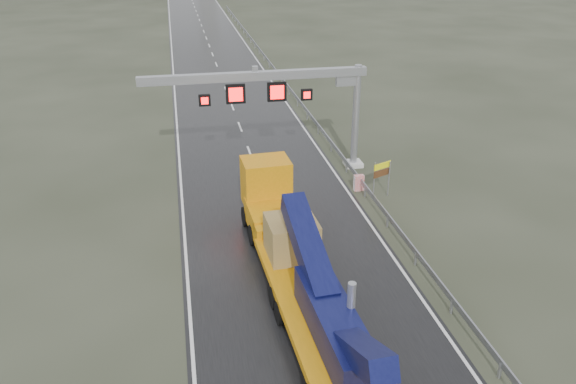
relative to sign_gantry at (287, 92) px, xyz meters
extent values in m
plane|color=#2A2F20|center=(-2.10, -17.99, -5.61)|extent=(400.00, 400.00, 0.00)
cube|color=black|center=(-2.10, 22.01, -5.60)|extent=(11.00, 200.00, 0.02)
cube|color=silver|center=(4.80, 0.01, -5.46)|extent=(1.20, 1.20, 0.30)
cylinder|color=gray|center=(4.80, 0.01, -2.01)|extent=(0.48, 0.48, 7.20)
cube|color=gray|center=(-2.10, 0.01, 1.19)|extent=(14.80, 0.55, 0.55)
cube|color=gray|center=(4.00, 0.01, 0.69)|extent=(1.40, 0.35, 0.90)
cube|color=gray|center=(-2.10, 0.01, 1.64)|extent=(0.35, 0.35, 0.35)
cube|color=black|center=(-3.40, -0.04, 0.09)|extent=(1.25, 0.25, 1.25)
cube|color=#FF0C0C|center=(-3.40, -0.18, 0.09)|extent=(0.90, 0.02, 0.90)
cube|color=black|center=(-0.70, -0.04, 0.09)|extent=(1.25, 0.25, 1.25)
cube|color=#FF0C0C|center=(-0.70, -0.18, 0.09)|extent=(0.90, 0.02, 0.90)
cube|color=black|center=(-5.40, -0.04, -0.21)|extent=(0.75, 0.25, 0.75)
cube|color=#FF0C0C|center=(-5.40, -0.18, -0.21)|extent=(0.54, 0.02, 0.54)
cube|color=black|center=(1.30, -0.04, -0.21)|extent=(0.75, 0.25, 0.75)
cube|color=#FF0C0C|center=(1.30, -0.18, -0.21)|extent=(0.54, 0.02, 0.54)
cube|color=orange|center=(-2.11, -18.20, -4.52)|extent=(3.56, 14.67, 0.36)
cube|color=orange|center=(-2.46, -10.51, -4.11)|extent=(2.76, 1.37, 0.52)
cube|color=orange|center=(-2.53, -8.85, -4.37)|extent=(2.84, 3.24, 1.25)
cube|color=orange|center=(-2.61, -6.98, -3.12)|extent=(2.69, 2.19, 2.70)
cube|color=black|center=(-2.66, -5.92, -2.81)|extent=(2.39, 0.16, 1.25)
cube|color=#0E1141|center=(-2.07, -19.24, -3.53)|extent=(1.73, 6.30, 1.46)
cube|color=#0E1141|center=(-2.23, -15.60, -2.29)|extent=(1.29, 5.77, 2.66)
cube|color=#0E1141|center=(-1.95, -21.83, -2.60)|extent=(1.12, 4.16, 2.51)
cylinder|color=gray|center=(-1.44, -19.21, -2.60)|extent=(0.33, 0.33, 1.66)
cube|color=#9F7F47|center=(-2.35, -12.80, -3.40)|extent=(2.39, 2.39, 1.87)
cylinder|color=black|center=(-2.23, -15.60, -5.09)|extent=(3.06, 1.17, 1.04)
cylinder|color=black|center=(-2.60, -7.19, -5.04)|extent=(2.85, 1.27, 1.14)
cylinder|color=gray|center=(4.51, -5.09, -4.45)|extent=(0.08, 0.08, 2.32)
cylinder|color=gray|center=(5.48, -5.09, -4.45)|extent=(0.08, 0.08, 2.32)
cube|color=#FFFB0D|center=(5.00, -5.09, -3.53)|extent=(1.26, 0.60, 0.39)
cube|color=#502D16|center=(5.00, -5.09, -4.02)|extent=(1.26, 0.60, 0.44)
cube|color=red|center=(3.90, -3.99, -5.09)|extent=(0.63, 0.35, 1.05)
camera|label=1|loc=(-7.05, -35.28, 9.95)|focal=35.00mm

